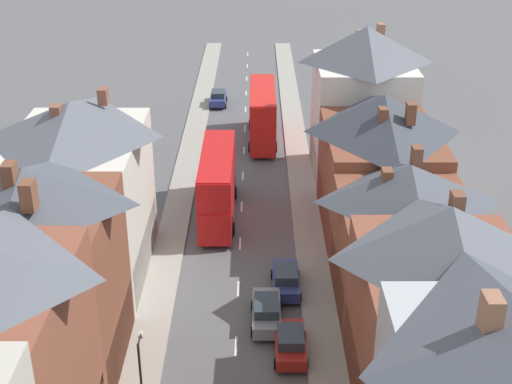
% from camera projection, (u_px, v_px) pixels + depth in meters
% --- Properties ---
extents(pavement_left, '(2.20, 104.00, 0.14)m').
position_uv_depth(pavement_left, '(184.00, 195.00, 59.27)').
color(pavement_left, gray).
rests_on(pavement_left, ground).
extents(pavement_right, '(2.20, 104.00, 0.14)m').
position_uv_depth(pavement_right, '(306.00, 195.00, 59.23)').
color(pavement_right, gray).
rests_on(pavement_right, ground).
extents(centre_line_dashes, '(0.14, 97.80, 0.01)m').
position_uv_depth(centre_line_dashes, '(244.00, 206.00, 57.47)').
color(centre_line_dashes, silver).
rests_on(centre_line_dashes, ground).
extents(terrace_row_right, '(8.00, 60.76, 13.11)m').
position_uv_depth(terrace_row_right, '(426.00, 269.00, 38.33)').
color(terrace_row_right, '#935138').
rests_on(terrace_row_right, ground).
extents(double_decker_bus_lead, '(2.74, 10.80, 5.30)m').
position_uv_depth(double_decker_bus_lead, '(265.00, 114.00, 69.39)').
color(double_decker_bus_lead, red).
rests_on(double_decker_bus_lead, ground).
extents(double_decker_bus_mid_street, '(2.74, 10.80, 5.30)m').
position_uv_depth(double_decker_bus_mid_street, '(220.00, 184.00, 54.69)').
color(double_decker_bus_mid_street, red).
rests_on(double_decker_bus_mid_street, ground).
extents(car_near_silver, '(1.90, 4.14, 1.68)m').
position_uv_depth(car_near_silver, '(221.00, 98.00, 80.24)').
color(car_near_silver, navy).
rests_on(car_near_silver, ground).
extents(car_parked_right_a, '(1.90, 4.27, 1.66)m').
position_uv_depth(car_parked_right_a, '(288.00, 279.00, 46.13)').
color(car_parked_right_a, navy).
rests_on(car_parked_right_a, ground).
extents(car_mid_black, '(1.90, 4.41, 1.69)m').
position_uv_depth(car_mid_black, '(269.00, 312.00, 42.86)').
color(car_mid_black, gray).
rests_on(car_mid_black, ground).
extents(car_parked_left_b, '(1.90, 3.99, 1.64)m').
position_uv_depth(car_parked_left_b, '(293.00, 343.00, 40.17)').
color(car_parked_left_b, maroon).
rests_on(car_parked_left_b, ground).
extents(street_lamp, '(0.20, 1.12, 5.50)m').
position_uv_depth(street_lamp, '(144.00, 380.00, 33.70)').
color(street_lamp, black).
rests_on(street_lamp, ground).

